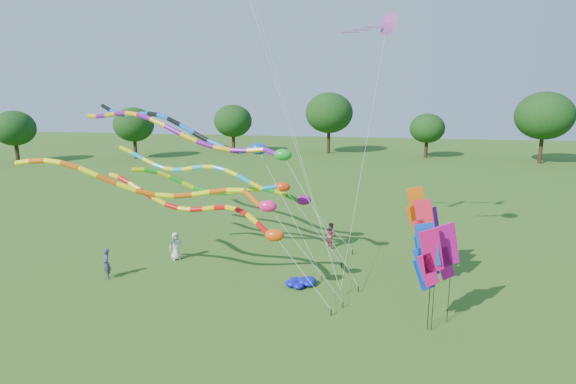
% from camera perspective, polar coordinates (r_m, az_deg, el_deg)
% --- Properties ---
extents(ground, '(160.00, 160.00, 0.00)m').
position_cam_1_polar(ground, '(20.58, -1.83, -16.34)').
color(ground, '#295416').
rests_on(ground, ground).
extents(tree_ring, '(119.19, 117.35, 9.67)m').
position_cam_1_polar(tree_ring, '(13.76, 4.41, -5.90)').
color(tree_ring, '#382314').
rests_on(tree_ring, ground).
extents(tube_kite_red, '(12.33, 4.18, 5.84)m').
position_cam_1_polar(tube_kite_red, '(24.09, -9.08, -2.33)').
color(tube_kite_red, black).
rests_on(tube_kite_red, ground).
extents(tube_kite_orange, '(14.82, 1.74, 7.33)m').
position_cam_1_polar(tube_kite_orange, '(22.33, -13.69, 0.41)').
color(tube_kite_orange, black).
rests_on(tube_kite_orange, ground).
extents(tube_kite_purple, '(16.46, 4.74, 9.20)m').
position_cam_1_polar(tube_kite_purple, '(26.42, -10.73, 6.55)').
color(tube_kite_purple, black).
rests_on(tube_kite_purple, ground).
extents(tube_kite_blue, '(16.27, 8.19, 9.28)m').
position_cam_1_polar(tube_kite_blue, '(29.65, -12.12, 7.27)').
color(tube_kite_blue, black).
rests_on(tube_kite_blue, ground).
extents(tube_kite_cyan, '(13.33, 1.75, 6.87)m').
position_cam_1_polar(tube_kite_cyan, '(27.67, -8.24, 2.13)').
color(tube_kite_cyan, black).
rests_on(tube_kite_cyan, ground).
extents(tube_kite_green, '(12.37, 2.68, 5.93)m').
position_cam_1_polar(tube_kite_green, '(28.07, -5.31, 0.17)').
color(tube_kite_green, black).
rests_on(tube_kite_green, ground).
extents(delta_kite_high_c, '(3.04, 4.72, 13.67)m').
position_cam_1_polar(delta_kite_high_c, '(25.76, 11.65, 18.95)').
color(delta_kite_high_c, black).
rests_on(delta_kite_high_c, ground).
extents(banner_pole_violet, '(1.09, 0.55, 3.84)m').
position_cam_1_polar(banner_pole_violet, '(26.40, 16.50, -4.21)').
color(banner_pole_violet, black).
rests_on(banner_pole_violet, ground).
extents(banner_pole_magenta_b, '(1.10, 0.52, 4.47)m').
position_cam_1_polar(banner_pole_magenta_b, '(21.10, 18.31, -6.73)').
color(banner_pole_magenta_b, black).
rests_on(banner_pole_magenta_b, ground).
extents(banner_pole_blue_b, '(1.15, 0.35, 4.13)m').
position_cam_1_polar(banner_pole_blue_b, '(20.65, 16.02, -7.99)').
color(banner_pole_blue_b, black).
rests_on(banner_pole_blue_b, ground).
extents(banner_pole_orange, '(1.16, 0.21, 4.92)m').
position_cam_1_polar(banner_pole_orange, '(25.78, 14.96, -2.05)').
color(banner_pole_orange, black).
rests_on(banner_pole_orange, ground).
extents(banner_pole_red, '(1.14, 0.37, 4.69)m').
position_cam_1_polar(banner_pole_red, '(24.13, 15.80, -3.65)').
color(banner_pole_red, black).
rests_on(banner_pole_red, ground).
extents(banner_pole_green, '(1.16, 0.22, 4.36)m').
position_cam_1_polar(banner_pole_green, '(25.60, 15.87, -3.50)').
color(banner_pole_green, black).
rests_on(banner_pole_green, ground).
extents(banner_pole_blue_a, '(1.16, 0.13, 4.65)m').
position_cam_1_polar(banner_pole_blue_a, '(20.23, 16.06, -6.86)').
color(banner_pole_blue_a, black).
rests_on(banner_pole_blue_a, ground).
extents(banner_pole_magenta_a, '(1.12, 0.46, 4.45)m').
position_cam_1_polar(banner_pole_magenta_a, '(20.23, 16.53, -7.49)').
color(banner_pole_magenta_a, black).
rests_on(banner_pole_magenta_a, ground).
extents(blue_nylon_heap, '(1.02, 1.41, 0.48)m').
position_cam_1_polar(blue_nylon_heap, '(24.75, 1.81, -10.64)').
color(blue_nylon_heap, '#0C12A4').
rests_on(blue_nylon_heap, ground).
extents(person_a, '(0.96, 0.89, 1.65)m').
position_cam_1_polar(person_a, '(28.88, -13.15, -6.26)').
color(person_a, beige).
rests_on(person_a, ground).
extents(person_b, '(0.68, 0.70, 1.62)m').
position_cam_1_polar(person_b, '(27.20, -20.71, -7.95)').
color(person_b, '#383D4E').
rests_on(person_b, ground).
extents(person_c, '(0.94, 0.98, 1.59)m').
position_cam_1_polar(person_c, '(30.39, 5.11, -5.09)').
color(person_c, '#8E3348').
rests_on(person_c, ground).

